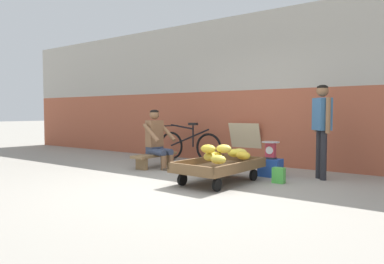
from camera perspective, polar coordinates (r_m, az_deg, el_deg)
ground_plane at (r=5.25m, az=-0.78°, el=-8.84°), size 80.00×80.00×0.00m
back_wall at (r=7.63m, az=12.28°, el=6.66°), size 16.00×0.30×3.14m
banana_cart at (r=5.59m, az=4.31°, el=-5.60°), size 0.91×1.48×0.36m
banana_pile at (r=5.53m, az=5.16°, el=-3.45°), size 0.60×1.20×0.26m
low_bench at (r=7.20m, az=-5.92°, el=-3.98°), size 0.35×1.11×0.27m
vendor_seated at (r=7.10m, az=-5.50°, el=-1.09°), size 0.72×0.55×1.14m
plastic_crate at (r=6.30m, az=12.28°, el=-5.51°), size 0.36×0.28×0.30m
weighing_scale at (r=6.26m, az=12.31°, el=-2.77°), size 0.30×0.30×0.29m
bicycle_near_left at (r=8.08m, az=-0.45°, el=-2.10°), size 1.66×0.48×0.86m
sign_board at (r=7.70m, az=8.53°, el=-1.82°), size 0.70×0.29×0.87m
customer_adult at (r=6.19m, az=19.82°, el=1.68°), size 0.36×0.39×1.53m
shopping_bag at (r=5.74m, az=13.52°, el=-6.67°), size 0.18×0.12×0.24m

